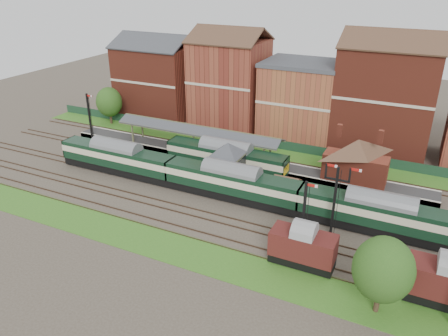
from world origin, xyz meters
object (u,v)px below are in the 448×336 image
at_px(dmu_train, 232,182).
at_px(goods_van_a, 303,246).
at_px(signal_box, 228,163).
at_px(semaphore_bracket, 335,197).
at_px(platform_railcar, 226,157).

xyz_separation_m(dmu_train, goods_van_a, (11.65, -9.00, -0.22)).
bearing_deg(goods_van_a, signal_box, 138.17).
bearing_deg(semaphore_bracket, platform_railcar, 151.89).
distance_m(signal_box, dmu_train, 3.93).
relative_size(semaphore_bracket, platform_railcar, 0.47).
relative_size(dmu_train, platform_railcar, 2.99).
xyz_separation_m(signal_box, platform_railcar, (-1.81, 3.25, -0.84)).
distance_m(signal_box, platform_railcar, 3.81).
bearing_deg(platform_railcar, semaphore_bracket, -28.11).
height_order(signal_box, platform_railcar, signal_box).
relative_size(signal_box, goods_van_a, 0.97).
distance_m(semaphore_bracket, platform_railcar, 19.24).
distance_m(dmu_train, goods_van_a, 14.72).
bearing_deg(platform_railcar, dmu_train, -59.35).
relative_size(signal_box, semaphore_bracket, 0.73).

